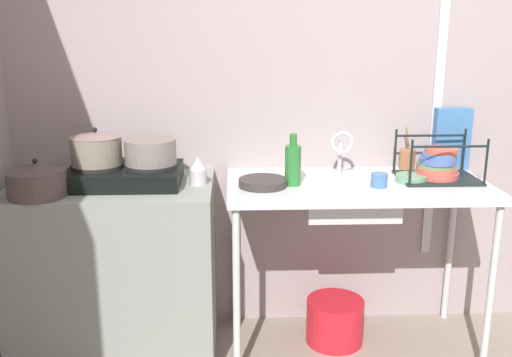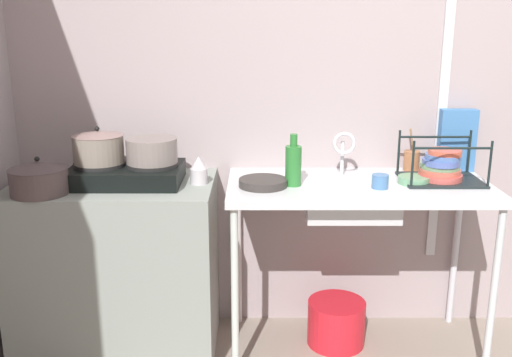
{
  "view_description": "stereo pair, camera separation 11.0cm",
  "coord_description": "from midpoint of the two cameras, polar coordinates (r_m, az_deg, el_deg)",
  "views": [
    {
      "loc": [
        -0.77,
        -1.62,
        1.69
      ],
      "look_at": [
        -0.66,
        1.15,
        0.94
      ],
      "focal_mm": 40.63,
      "sensor_mm": 36.0,
      "label": 1
    },
    {
      "loc": [
        -0.66,
        -1.62,
        1.69
      ],
      "look_at": [
        -0.66,
        1.15,
        0.94
      ],
      "focal_mm": 40.63,
      "sensor_mm": 36.0,
      "label": 2
    }
  ],
  "objects": [
    {
      "name": "frying_pan",
      "position": [
        2.81,
        1.75,
        -0.42
      ],
      "size": [
        0.24,
        0.24,
        0.04
      ],
      "primitive_type": "cylinder",
      "color": "#322E2B",
      "rests_on": "counter_sink"
    },
    {
      "name": "pot_on_left_burner",
      "position": [
        2.92,
        -14.3,
        3.03
      ],
      "size": [
        0.25,
        0.25,
        0.18
      ],
      "color": "gray",
      "rests_on": "stove"
    },
    {
      "name": "utensil_jar",
      "position": [
        3.23,
        15.95,
        1.72
      ],
      "size": [
        0.08,
        0.08,
        0.23
      ],
      "color": "#A16440",
      "rests_on": "counter_sink"
    },
    {
      "name": "cereal_box",
      "position": [
        3.29,
        20.02,
        3.56
      ],
      "size": [
        0.19,
        0.08,
        0.33
      ],
      "primitive_type": "cube",
      "rotation": [
        0.0,
        0.0,
        -0.04
      ],
      "color": "teal",
      "rests_on": "counter_sink"
    },
    {
      "name": "stove",
      "position": [
        2.92,
        -11.64,
        0.49
      ],
      "size": [
        0.54,
        0.37,
        0.1
      ],
      "color": "black",
      "rests_on": "counter_concrete"
    },
    {
      "name": "pot_beside_stove",
      "position": [
        2.84,
        -19.64,
        0.06
      ],
      "size": [
        0.27,
        0.27,
        0.18
      ],
      "color": "#473A3A",
      "rests_on": "counter_concrete"
    },
    {
      "name": "percolator",
      "position": [
        2.86,
        -4.63,
        0.79
      ],
      "size": [
        0.09,
        0.09,
        0.14
      ],
      "color": "#BDB8BD",
      "rests_on": "counter_concrete"
    },
    {
      "name": "wall_back",
      "position": [
        3.23,
        12.9,
        8.67
      ],
      "size": [
        4.71,
        0.1,
        2.69
      ],
      "primitive_type": "cube",
      "color": "#9F9092",
      "rests_on": "ground"
    },
    {
      "name": "counter_concrete",
      "position": [
        3.1,
        -12.47,
        -8.59
      ],
      "size": [
        1.0,
        0.62,
        0.91
      ],
      "primitive_type": "cube",
      "color": "gray",
      "rests_on": "ground"
    },
    {
      "name": "small_bowl_on_drainboard",
      "position": [
        2.98,
        16.22,
        -0.14
      ],
      "size": [
        0.15,
        0.15,
        0.04
      ],
      "primitive_type": "cylinder",
      "color": "#669E73",
      "rests_on": "counter_sink"
    },
    {
      "name": "faucet",
      "position": [
        3.0,
        9.62,
        3.1
      ],
      "size": [
        0.12,
        0.07,
        0.24
      ],
      "color": "silver",
      "rests_on": "counter_sink"
    },
    {
      "name": "bucket_on_floor",
      "position": [
        3.25,
        8.83,
        -13.83
      ],
      "size": [
        0.31,
        0.31,
        0.24
      ],
      "primitive_type": "cylinder",
      "color": "red",
      "rests_on": "ground"
    },
    {
      "name": "dish_rack",
      "position": [
        3.05,
        18.67,
        1.01
      ],
      "size": [
        0.39,
        0.3,
        0.23
      ],
      "color": "black",
      "rests_on": "counter_sink"
    },
    {
      "name": "wall_metal_strip",
      "position": [
        3.25,
        19.08,
        10.66
      ],
      "size": [
        0.05,
        0.01,
        2.15
      ],
      "primitive_type": "cube",
      "color": "silver"
    },
    {
      "name": "counter_sink",
      "position": [
        2.95,
        11.03,
        -1.86
      ],
      "size": [
        1.31,
        0.62,
        0.91
      ],
      "color": "silver",
      "rests_on": "ground"
    },
    {
      "name": "bottle_by_sink",
      "position": [
        2.82,
        4.75,
        1.38
      ],
      "size": [
        0.08,
        0.08,
        0.26
      ],
      "color": "#29732F",
      "rests_on": "counter_sink"
    },
    {
      "name": "pot_on_right_burner",
      "position": [
        2.87,
        -9.21,
        2.73
      ],
      "size": [
        0.25,
        0.25,
        0.12
      ],
      "color": "slate",
      "rests_on": "stove"
    },
    {
      "name": "cup_by_rack",
      "position": [
        2.85,
        13.14,
        -0.28
      ],
      "size": [
        0.08,
        0.08,
        0.07
      ],
      "primitive_type": "cylinder",
      "color": "teal",
      "rests_on": "counter_sink"
    },
    {
      "name": "sink_basin",
      "position": [
        2.9,
        10.23,
        -2.07
      ],
      "size": [
        0.44,
        0.36,
        0.14
      ],
      "primitive_type": "cube",
      "color": "silver",
      "rests_on": "counter_sink"
    }
  ]
}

